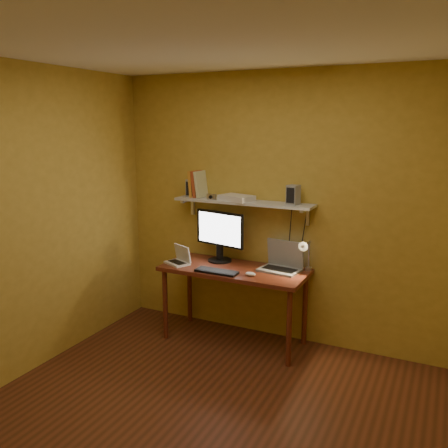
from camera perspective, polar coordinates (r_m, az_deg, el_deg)
The scene contains 14 objects.
room at distance 3.15m, azimuth -2.65°, elevation -2.78°, with size 3.44×3.24×2.64m.
desk at distance 4.58m, azimuth 1.24°, elevation -6.34°, with size 1.40×0.60×0.75m.
wall_shelf at distance 4.59m, azimuth 2.29°, elevation 2.61°, with size 1.40×0.25×0.21m.
monitor at distance 4.71m, azimuth -0.53°, elevation -1.16°, with size 0.56×0.28×0.51m.
laptop at distance 4.52m, azimuth 7.01°, elevation -4.60°, with size 0.40×0.31×0.28m.
netbook at distance 4.71m, azimuth -5.37°, elevation -4.16°, with size 0.29×0.25×0.18m.
keyboard at distance 4.42m, azimuth -0.89°, elevation -5.73°, with size 0.41×0.14×0.02m, color black.
mouse at distance 4.33m, azimuth 3.21°, elevation -6.02°, with size 0.10×0.06×0.04m, color silver.
desk_lamp at distance 4.39m, azimuth 9.80°, elevation -3.32°, with size 0.09×0.23×0.38m.
speaker_left at distance 4.83m, azimuth -3.81°, elevation 4.32°, with size 0.10×0.10×0.18m, color gray.
speaker_right at distance 4.40m, azimuth 8.34°, elevation 3.50°, with size 0.10×0.10×0.18m, color gray.
books at distance 4.82m, azimuth -3.19°, elevation 4.84°, with size 0.15×0.18×0.27m.
shelf_camera at distance 4.65m, azimuth -1.53°, elevation 3.29°, with size 0.09×0.04×0.06m.
router at distance 4.60m, azimuth 1.51°, elevation 3.17°, with size 0.32×0.21×0.05m, color silver.
Camera 1 is at (1.47, -2.68, 2.10)m, focal length 38.00 mm.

